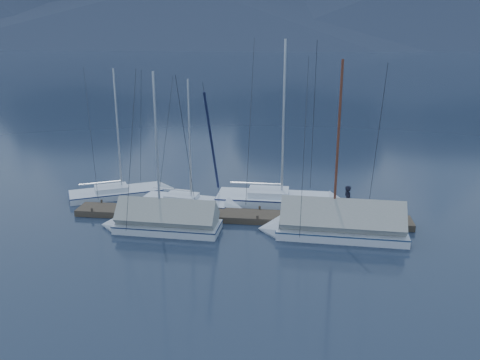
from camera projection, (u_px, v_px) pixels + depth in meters
The scene contains 9 objects.
ground at pixel (235, 234), 25.42m from camera, with size 1000.00×1000.00×0.00m, color black.
dock at pixel (240, 217), 27.28m from camera, with size 18.00×1.50×0.54m.
mooring_posts at pixel (231, 213), 27.27m from camera, with size 15.12×1.52×0.35m.
sailboat_open_left at pixel (130, 192), 31.15m from camera, with size 6.48×4.46×8.40m.
sailboat_open_mid at pixel (198, 204), 29.17m from camera, with size 6.20×2.75×7.95m.
sailboat_open_right at pixel (291, 201), 29.57m from camera, with size 7.77×3.33×10.23m.
sailboat_covered_near at pixel (330, 226), 25.09m from camera, with size 7.40×3.16×9.50m.
sailboat_covered_far at pixel (158, 222), 25.72m from camera, with size 6.31×2.66×8.75m.
person at pixel (348, 201), 26.50m from camera, with size 0.62×0.41×1.70m, color black.
Camera 1 is at (3.06, -23.29, 10.07)m, focal length 38.00 mm.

